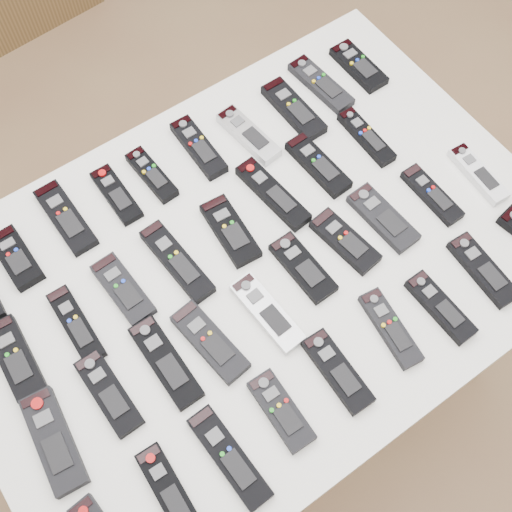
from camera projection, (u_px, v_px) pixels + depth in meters
ground at (257, 352)px, 2.05m from camera, size 4.00×4.00×0.00m
table at (256, 272)px, 1.38m from camera, size 1.25×0.88×0.78m
remote_1 at (16, 258)px, 1.31m from camera, size 0.06×0.14×0.02m
remote_2 at (66, 218)px, 1.36m from camera, size 0.06×0.19×0.02m
remote_3 at (116, 195)px, 1.38m from camera, size 0.05×0.15×0.02m
remote_4 at (152, 175)px, 1.41m from camera, size 0.05×0.15×0.02m
remote_5 at (199, 147)px, 1.44m from camera, size 0.05×0.17×0.02m
remote_6 at (249, 135)px, 1.45m from camera, size 0.07×0.18×0.02m
remote_7 at (294, 109)px, 1.48m from camera, size 0.06×0.18×0.02m
remote_8 at (321, 84)px, 1.52m from camera, size 0.07×0.18×0.02m
remote_9 at (359, 66)px, 1.55m from camera, size 0.06×0.16×0.02m
remote_10 at (16, 359)px, 1.22m from camera, size 0.07×0.17×0.02m
remote_11 at (76, 325)px, 1.25m from camera, size 0.05×0.17×0.02m
remote_12 at (123, 289)px, 1.28m from camera, size 0.07×0.16×0.02m
remote_13 at (177, 262)px, 1.31m from camera, size 0.06×0.20×0.02m
remote_14 at (230, 231)px, 1.34m from camera, size 0.07×0.17×0.02m
remote_15 at (273, 194)px, 1.38m from camera, size 0.07×0.20×0.02m
remote_16 at (318, 165)px, 1.42m from camera, size 0.06×0.17×0.02m
remote_17 at (366, 137)px, 1.45m from camera, size 0.04×0.17×0.02m
remote_18 at (54, 441)px, 1.15m from camera, size 0.08×0.20×0.02m
remote_19 at (109, 393)px, 1.19m from camera, size 0.06×0.17×0.02m
remote_20 at (166, 362)px, 1.22m from camera, size 0.06×0.19×0.02m
remote_21 at (210, 342)px, 1.23m from camera, size 0.08×0.18×0.02m
remote_22 at (267, 313)px, 1.26m from camera, size 0.06×0.18×0.02m
remote_23 at (303, 268)px, 1.31m from camera, size 0.06×0.16×0.02m
remote_24 at (345, 241)px, 1.33m from camera, size 0.08×0.16×0.02m
remote_25 at (383, 218)px, 1.36m from camera, size 0.07×0.17×0.02m
remote_26 at (432, 195)px, 1.38m from camera, size 0.04×0.16×0.02m
remote_27 at (478, 174)px, 1.41m from camera, size 0.05×0.16×0.02m
remote_29 at (169, 492)px, 1.11m from camera, size 0.05×0.17×0.02m
remote_30 at (229, 457)px, 1.14m from camera, size 0.06×0.20×0.02m
remote_31 at (281, 411)px, 1.17m from camera, size 0.06×0.15×0.02m
remote_32 at (338, 371)px, 1.21m from camera, size 0.06×0.17×0.02m
remote_33 at (390, 328)px, 1.25m from camera, size 0.07×0.17×0.02m
remote_34 at (440, 307)px, 1.27m from camera, size 0.05×0.16×0.02m
remote_35 at (483, 270)px, 1.30m from camera, size 0.06×0.17×0.02m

